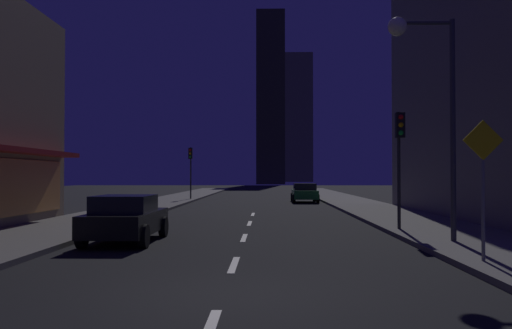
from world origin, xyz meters
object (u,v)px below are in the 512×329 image
Objects in this scene: car_parked_far at (305,193)px; pedestrian_crossing_sign at (483,177)px; traffic_light_far_left at (191,161)px; car_parked_near at (126,218)px; street_lamp_right at (424,73)px; fire_hydrant_far_left at (139,206)px; traffic_light_near_right at (400,144)px.

pedestrian_crossing_sign is (2.00, -28.45, 1.28)m from car_parked_far.
car_parked_near is at bearing -85.90° from traffic_light_far_left.
street_lamp_right is (1.78, -24.84, 4.33)m from car_parked_far.
car_parked_far is 16.19m from fire_hydrant_far_left.
traffic_light_far_left is at bearing 88.51° from fire_hydrant_far_left.
car_parked_far is at bearing -14.22° from traffic_light_far_left.
car_parked_near and car_parked_far have the same top height.
car_parked_far is 0.64× the size of street_lamp_right.
traffic_light_near_right is at bearing -84.93° from car_parked_far.
street_lamp_right is at bearing -92.02° from traffic_light_near_right.
traffic_light_near_right is 26.16m from traffic_light_far_left.
traffic_light_near_right reaches higher than car_parked_near.
traffic_light_near_right is at bearing -36.15° from fire_hydrant_far_left.
pedestrian_crossing_sign is (11.50, -15.35, 1.56)m from fire_hydrant_far_left.
fire_hydrant_far_left is 16.92m from street_lamp_right.
street_lamp_right reaches higher than traffic_light_near_right.
street_lamp_right is (8.98, -0.65, 4.33)m from car_parked_near.
car_parked_far is 6.48× the size of fire_hydrant_far_left.
pedestrian_crossing_sign is at bearing -85.98° from car_parked_far.
traffic_light_far_left is at bearing 114.86° from traffic_light_near_right.
traffic_light_near_right reaches higher than fire_hydrant_far_left.
traffic_light_near_right is 0.64× the size of street_lamp_right.
pedestrian_crossing_sign is (0.22, -3.61, -3.05)m from street_lamp_right.
pedestrian_crossing_sign is (0.10, -7.02, -1.18)m from traffic_light_near_right.
traffic_light_far_left is (-9.10, 2.31, 2.45)m from car_parked_far.
car_parked_far is 28.55m from pedestrian_crossing_sign.
car_parked_near is at bearing 175.86° from street_lamp_right.
car_parked_far reaches higher than fire_hydrant_far_left.
fire_hydrant_far_left is 0.16× the size of traffic_light_far_left.
car_parked_near is 1.01× the size of traffic_light_far_left.
traffic_light_near_right reaches higher than pedestrian_crossing_sign.
traffic_light_far_left is at bearing 165.78° from car_parked_far.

